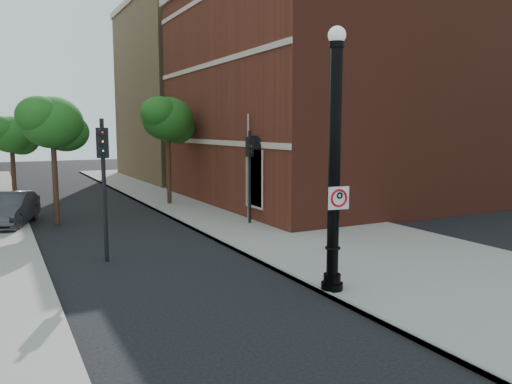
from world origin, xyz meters
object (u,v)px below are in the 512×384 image
no_parking_sign (339,198)px  lamppost (334,175)px  traffic_signal_left (103,166)px  traffic_signal_right (250,162)px  parked_car (9,209)px

no_parking_sign → lamppost: bearing=106.9°
traffic_signal_left → traffic_signal_right: traffic_signal_left is taller
no_parking_sign → traffic_signal_left: 7.58m
lamppost → traffic_signal_left: (-4.47, 5.91, -0.03)m
no_parking_sign → traffic_signal_right: 9.47m
no_parking_sign → parked_car: bearing=125.0°
traffic_signal_right → lamppost: bearing=-116.0°
lamppost → parked_car: size_ratio=1.49×
lamppost → parked_car: bearing=117.1°
no_parking_sign → traffic_signal_left: size_ratio=0.13×
parked_car → no_parking_sign: bearing=-46.4°
lamppost → no_parking_sign: 0.59m
lamppost → traffic_signal_right: bearing=76.1°
lamppost → traffic_signal_right: size_ratio=1.62×
traffic_signal_left → traffic_signal_right: size_ratio=1.10×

